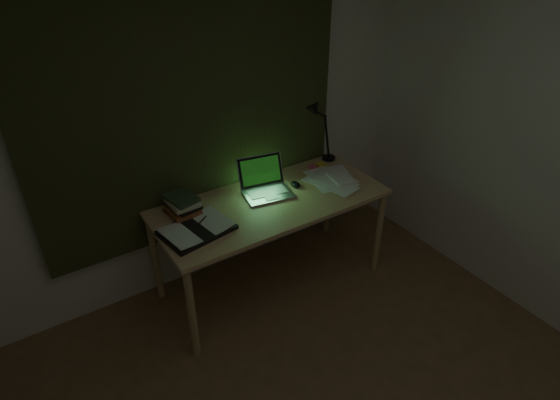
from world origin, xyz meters
The scene contains 11 objects.
wall_back centered at (0.00, 2.00, 1.25)m, with size 3.50×0.00×2.50m, color silver.
curtain centered at (0.00, 1.96, 1.45)m, with size 2.20×0.06×2.00m, color #2A2E17.
desk centered at (0.35, 1.56, 0.38)m, with size 1.65×0.72×0.75m, color tan, non-canonical shape.
laptop centered at (0.37, 1.63, 0.87)m, with size 0.34×0.38×0.24m, color silver, non-canonical shape.
open_textbook centered at (-0.24, 1.50, 0.77)m, with size 0.43×0.31×0.04m, color silver, non-canonical shape.
book_stack centered at (-0.23, 1.74, 0.82)m, with size 0.18×0.21×0.14m, color silver, non-canonical shape.
loose_papers centered at (0.90, 1.55, 0.76)m, with size 0.31×0.33×0.02m, color white, non-canonical shape.
mouse centered at (0.61, 1.63, 0.77)m, with size 0.06×0.10×0.04m, color black.
sticky_yellow centered at (0.97, 1.79, 0.76)m, with size 0.07×0.07×0.02m, color gold.
sticky_pink centered at (0.89, 1.80, 0.76)m, with size 0.07×0.07×0.01m, color #DC5574.
desk_lamp centered at (1.09, 1.85, 1.04)m, with size 0.38×0.30×0.58m, color black, non-canonical shape.
Camera 1 is at (-1.11, -0.80, 2.49)m, focal length 30.00 mm.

